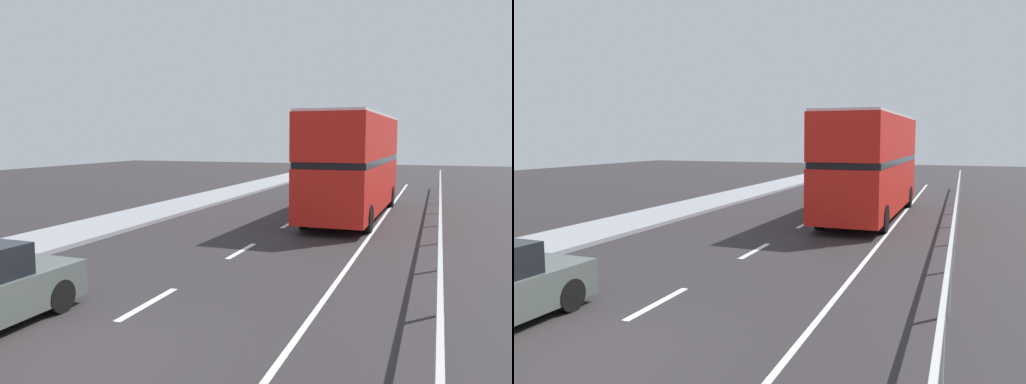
# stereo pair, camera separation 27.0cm
# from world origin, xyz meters

# --- Properties ---
(ground_plane) EXTENTS (75.32, 120.00, 0.10)m
(ground_plane) POSITION_xyz_m (0.00, 0.00, -0.05)
(ground_plane) COLOR #292527
(lane_paint_markings) EXTENTS (3.42, 46.00, 0.01)m
(lane_paint_markings) POSITION_xyz_m (2.10, 8.52, 0.00)
(lane_paint_markings) COLOR silver
(lane_paint_markings) RESTS_ON ground
(bridge_side_railing) EXTENTS (0.10, 42.00, 1.20)m
(bridge_side_railing) POSITION_xyz_m (5.49, 9.00, 0.96)
(bridge_side_railing) COLOR #B8B8B9
(bridge_side_railing) RESTS_ON ground
(double_decker_bus_red) EXTENTS (2.74, 10.36, 4.30)m
(double_decker_bus_red) POSITION_xyz_m (2.02, 15.50, 2.30)
(double_decker_bus_red) COLOR red
(double_decker_bus_red) RESTS_ON ground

